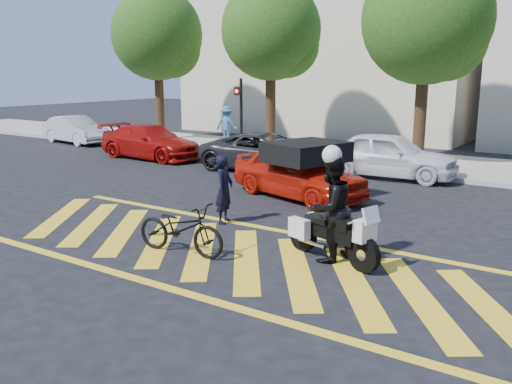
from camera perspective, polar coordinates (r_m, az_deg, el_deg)
The scene contains 18 objects.
ground at distance 10.61m, azimuth -3.27°, elevation -6.48°, with size 90.00×90.00×0.00m, color black.
sidewalk at distance 21.17m, azimuth 16.59°, elevation 2.86°, with size 60.00×5.00×0.15m, color #9E998E.
crosswalk at distance 10.63m, azimuth -3.44°, elevation -6.42°, with size 12.33×4.00×0.01m.
building_left at distance 32.26m, azimuth 8.04°, elevation 15.21°, with size 16.00×8.00×10.00m, color beige.
tree_far_left at distance 27.62m, azimuth -10.06°, elevation 15.70°, with size 4.40×4.40×7.41m.
tree_left at distance 23.65m, azimuth 1.94°, elevation 16.30°, with size 4.20×4.20×7.26m.
tree_center at distance 20.99m, azimuth 17.89°, elevation 16.48°, with size 4.60×4.60×7.56m.
signal_pole at distance 21.79m, azimuth -1.67°, elevation 8.53°, with size 0.28×0.43×3.20m.
officer_bike at distance 12.54m, azimuth -3.36°, elevation 0.29°, with size 0.58×0.38×1.59m, color black.
bicycle at distance 10.54m, azimuth -7.95°, elevation -3.82°, with size 0.67×1.93×1.01m, color black.
police_motorcycle at distance 10.17m, azimuth 7.86°, elevation -4.33°, with size 2.13×1.03×0.96m.
officer_moto at distance 10.04m, azimuth 7.84°, elevation -1.72°, with size 0.97×0.76×2.00m, color black.
red_convertible at distance 15.13m, azimuth 4.47°, elevation 2.11°, with size 1.70×4.22×1.44m, color #B41608.
parked_far_left at distance 28.10m, azimuth -18.44°, elevation 6.23°, with size 1.40×4.01×1.32m, color #ADAFB5.
parked_left at distance 22.40m, azimuth -11.03°, elevation 5.20°, with size 1.88×4.62×1.34m, color #9D0D09.
parked_mid_left at distance 19.19m, azimuth 1.20°, elevation 4.21°, with size 2.21×4.79×1.33m, color black.
parked_mid_right at distance 18.47m, azimuth 13.83°, elevation 3.80°, with size 1.78×4.43×1.51m, color white.
pedestrian_left at distance 25.95m, azimuth -3.08°, elevation 7.14°, with size 1.10×0.63×1.71m, color teal.
Camera 1 is at (6.04, -8.01, 3.47)m, focal length 38.00 mm.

